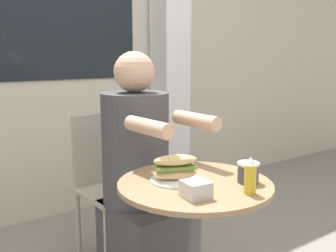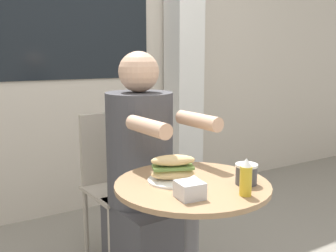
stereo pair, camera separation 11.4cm
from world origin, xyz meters
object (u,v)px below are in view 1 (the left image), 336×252
object	(u,v)px
cafe_table	(194,228)
seated_diner	(140,187)
condiment_bottle	(250,176)
diner_chair	(108,174)
drink_cup	(248,172)
sandwich_on_plate	(175,170)

from	to	relation	value
cafe_table	seated_diner	bearing A→B (deg)	85.23
cafe_table	condiment_bottle	xyz separation A→B (m)	(0.08, -0.22, 0.26)
diner_chair	drink_cup	world-z (taller)	diner_chair
sandwich_on_plate	drink_cup	size ratio (longest dim) A/B	2.33
sandwich_on_plate	seated_diner	bearing A→B (deg)	77.61
cafe_table	condiment_bottle	size ratio (longest dim) A/B	5.09
seated_diner	drink_cup	xyz separation A→B (m)	(0.13, -0.62, 0.21)
cafe_table	diner_chair	world-z (taller)	diner_chair
drink_cup	condiment_bottle	world-z (taller)	condiment_bottle
seated_diner	sandwich_on_plate	bearing A→B (deg)	74.54
cafe_table	drink_cup	distance (m)	0.32
diner_chair	condiment_bottle	distance (m)	1.09
condiment_bottle	cafe_table	bearing A→B (deg)	110.87
cafe_table	condiment_bottle	distance (m)	0.35
cafe_table	condiment_bottle	bearing A→B (deg)	-69.13
diner_chair	seated_diner	xyz separation A→B (m)	(0.01, -0.35, 0.01)
seated_diner	drink_cup	distance (m)	0.67
diner_chair	condiment_bottle	world-z (taller)	diner_chair
cafe_table	seated_diner	size ratio (longest dim) A/B	0.58
diner_chair	condiment_bottle	size ratio (longest dim) A/B	6.26
drink_cup	condiment_bottle	size ratio (longest dim) A/B	0.63
seated_diner	drink_cup	size ratio (longest dim) A/B	14.00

